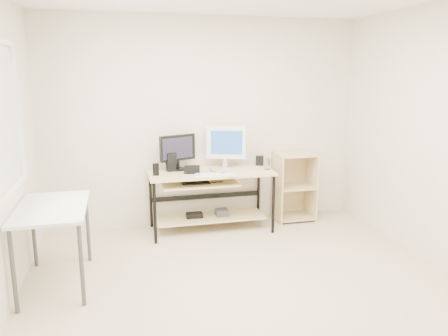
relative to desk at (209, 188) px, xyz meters
name	(u,v)px	position (x,y,z in m)	size (l,w,h in m)	color
room	(235,147)	(-0.11, -1.62, 0.78)	(4.01, 4.01, 2.62)	beige
desk	(209,188)	(0.00, 0.00, 0.00)	(1.50, 0.65, 0.75)	beige
side_table	(52,215)	(-1.65, -1.06, 0.13)	(0.60, 1.00, 0.75)	white
shelf_unit	(293,186)	(1.18, 0.16, -0.09)	(0.50, 0.40, 0.90)	#D8C287
black_monitor	(178,150)	(-0.35, 0.16, 0.46)	(0.46, 0.23, 0.43)	black
white_imac	(226,143)	(0.26, 0.16, 0.52)	(0.48, 0.20, 0.53)	silver
keyboard	(215,175)	(0.03, -0.25, 0.22)	(0.47, 0.13, 0.02)	white
mouse	(213,170)	(0.05, -0.01, 0.23)	(0.07, 0.10, 0.04)	#ADADB2
center_speaker	(192,170)	(-0.21, -0.07, 0.26)	(0.19, 0.08, 0.09)	black
speaker_left	(171,161)	(-0.44, 0.12, 0.33)	(0.13, 0.13, 0.23)	black
speaker_right	(260,161)	(0.72, 0.20, 0.27)	(0.10, 0.10, 0.12)	black
audio_controller	(156,169)	(-0.64, -0.08, 0.28)	(0.07, 0.04, 0.14)	black
volume_puck	(189,173)	(-0.25, -0.08, 0.23)	(0.07, 0.07, 0.03)	black
smartphone	(223,174)	(0.13, -0.19, 0.22)	(0.05, 0.10, 0.01)	black
coaster	(267,169)	(0.72, -0.08, 0.21)	(0.09, 0.09, 0.01)	#B0764F
drinking_glass	(267,164)	(0.72, -0.08, 0.28)	(0.07, 0.07, 0.13)	white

